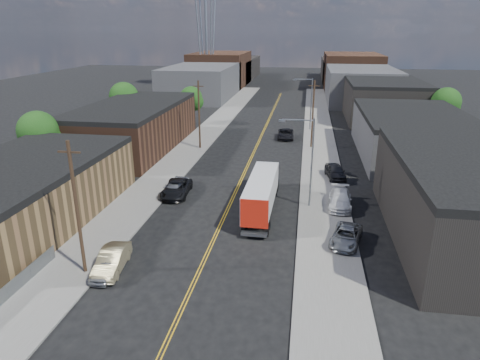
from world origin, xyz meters
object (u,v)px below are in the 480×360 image
(car_right_lot_b, at_px, (340,199))
(car_left_b, at_px, (112,260))
(car_left_a, at_px, (107,267))
(car_left_d, at_px, (174,189))
(semi_truck, at_px, (263,189))
(car_right_lot_c, at_px, (335,171))
(car_right_lot_a, at_px, (346,236))
(car_left_c, at_px, (176,188))
(car_ahead_truck, at_px, (286,134))

(car_right_lot_b, bearing_deg, car_left_b, -137.26)
(car_left_b, distance_m, car_right_lot_b, 22.66)
(car_left_a, xyz_separation_m, car_left_d, (0.00, 16.06, 0.05))
(semi_truck, height_order, car_right_lot_b, semi_truck)
(car_right_lot_c, bearing_deg, car_left_b, -136.23)
(car_right_lot_a, bearing_deg, car_right_lot_b, 103.45)
(semi_truck, bearing_deg, car_left_a, -124.14)
(car_right_lot_a, bearing_deg, car_left_c, 166.61)
(car_left_c, xyz_separation_m, car_ahead_truck, (10.20, 27.13, -0.03))
(car_left_a, distance_m, car_right_lot_b, 23.15)
(car_left_b, xyz_separation_m, car_ahead_truck, (10.51, 42.42, -0.04))
(car_right_lot_b, bearing_deg, car_right_lot_c, 92.92)
(car_right_lot_b, height_order, car_right_lot_c, car_right_lot_c)
(car_right_lot_a, bearing_deg, car_right_lot_c, 103.45)
(car_right_lot_a, bearing_deg, semi_truck, 152.48)
(car_left_b, height_order, car_ahead_truck, car_left_b)
(car_left_a, bearing_deg, car_right_lot_b, 42.47)
(car_left_b, bearing_deg, car_left_d, 83.16)
(car_left_c, bearing_deg, car_left_d, 176.00)
(car_right_lot_c, bearing_deg, car_right_lot_b, -99.48)
(car_left_b, relative_size, car_right_lot_c, 1.01)
(semi_truck, height_order, car_right_lot_c, semi_truck)
(car_left_a, xyz_separation_m, car_left_b, (0.00, 0.77, 0.15))
(car_right_lot_c, bearing_deg, car_left_a, -135.35)
(car_left_a, height_order, car_left_b, car_left_b)
(car_left_a, relative_size, car_right_lot_a, 0.80)
(car_right_lot_c, bearing_deg, semi_truck, -136.69)
(car_left_d, xyz_separation_m, car_ahead_truck, (10.51, 27.13, 0.06))
(car_left_d, distance_m, car_right_lot_b, 17.42)
(car_left_b, relative_size, car_ahead_truck, 0.89)
(car_left_d, bearing_deg, car_left_a, -82.05)
(car_right_lot_b, bearing_deg, car_left_c, -179.73)
(car_ahead_truck, bearing_deg, car_right_lot_b, -78.35)
(car_left_b, bearing_deg, car_right_lot_c, 46.41)
(car_left_a, height_order, car_right_lot_c, car_right_lot_c)
(car_right_lot_b, bearing_deg, car_left_d, -179.68)
(car_left_b, distance_m, car_ahead_truck, 43.71)
(car_right_lot_b, xyz_separation_m, car_right_lot_c, (0.00, 8.79, 0.05))
(car_left_a, xyz_separation_m, car_right_lot_c, (17.40, 24.06, 0.32))
(car_left_d, xyz_separation_m, car_right_lot_a, (17.40, -8.65, 0.12))
(car_left_a, height_order, car_ahead_truck, car_ahead_truck)
(car_right_lot_a, xyz_separation_m, car_right_lot_b, (0.00, 7.86, 0.10))
(car_right_lot_b, distance_m, car_ahead_truck, 28.75)
(car_left_c, relative_size, car_right_lot_c, 1.17)
(car_right_lot_b, bearing_deg, car_left_a, -135.80)
(car_ahead_truck, bearing_deg, car_left_d, -113.39)
(car_left_a, bearing_deg, car_ahead_truck, 77.52)
(car_left_c, xyz_separation_m, car_right_lot_b, (17.09, -0.79, 0.14))
(semi_truck, distance_m, car_ahead_truck, 29.20)
(car_left_c, height_order, car_right_lot_b, car_right_lot_b)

